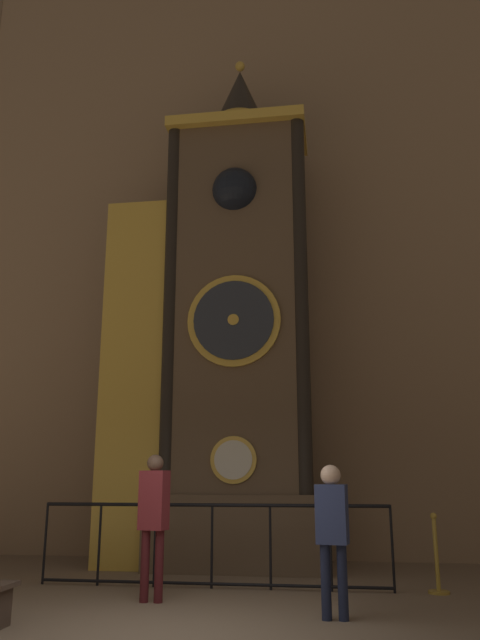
% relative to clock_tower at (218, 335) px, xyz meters
% --- Properties ---
extents(cathedral_back_wall, '(24.00, 0.32, 15.00)m').
position_rel_clock_tower_xyz_m(cathedral_back_wall, '(0.25, 1.38, 3.47)').
color(cathedral_back_wall, '#997A5B').
rests_on(cathedral_back_wall, ground_plane).
extents(clock_tower, '(3.95, 1.85, 9.77)m').
position_rel_clock_tower_xyz_m(clock_tower, '(0.00, 0.00, 0.00)').
color(clock_tower, brown).
rests_on(clock_tower, ground_plane).
extents(railing_fence, '(4.98, 0.05, 1.13)m').
position_rel_clock_tower_xyz_m(railing_fence, '(0.29, -1.91, -3.39)').
color(railing_fence, black).
rests_on(railing_fence, ground_plane).
extents(visitor_near, '(0.38, 0.29, 1.78)m').
position_rel_clock_tower_xyz_m(visitor_near, '(-0.26, -2.99, -2.95)').
color(visitor_near, '#461518').
rests_on(visitor_near, ground_plane).
extents(visitor_far, '(0.37, 0.28, 1.63)m').
position_rel_clock_tower_xyz_m(visitor_far, '(1.98, -3.66, -3.04)').
color(visitor_far, '#1B213A').
rests_on(visitor_far, ground_plane).
extents(stanchion_post, '(0.28, 0.28, 1.02)m').
position_rel_clock_tower_xyz_m(stanchion_post, '(3.33, -1.86, -3.69)').
color(stanchion_post, '#B28E33').
rests_on(stanchion_post, ground_plane).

